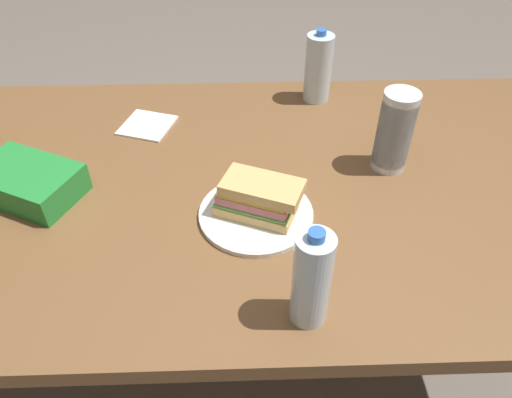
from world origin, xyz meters
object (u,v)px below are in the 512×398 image
at_px(paper_plate, 256,214).
at_px(water_bottle_tall, 318,68).
at_px(chip_bag, 28,182).
at_px(plastic_cup_stack, 395,131).
at_px(dining_table, 235,205).
at_px(water_bottle_spare, 311,279).
at_px(sandwich, 258,198).

xyz_separation_m(paper_plate, water_bottle_tall, (0.20, 0.50, 0.09)).
relative_size(chip_bag, plastic_cup_stack, 1.13).
bearing_deg(water_bottle_tall, dining_table, -122.55).
bearing_deg(plastic_cup_stack, water_bottle_spare, -119.76).
bearing_deg(paper_plate, water_bottle_spare, -72.17).
bearing_deg(water_bottle_tall, plastic_cup_stack, -67.58).
distance_m(paper_plate, sandwich, 0.05).
height_order(dining_table, chip_bag, chip_bag).
bearing_deg(paper_plate, plastic_cup_stack, 27.20).
xyz_separation_m(sandwich, water_bottle_spare, (0.08, -0.26, 0.05)).
bearing_deg(paper_plate, chip_bag, 169.89).
bearing_deg(plastic_cup_stack, water_bottle_tall, 112.42).
xyz_separation_m(water_bottle_tall, plastic_cup_stack, (0.14, -0.33, 0.00)).
height_order(sandwich, plastic_cup_stack, plastic_cup_stack).
relative_size(dining_table, water_bottle_spare, 8.50).
bearing_deg(water_bottle_tall, paper_plate, -111.16).
bearing_deg(plastic_cup_stack, dining_table, -172.71).
bearing_deg(chip_bag, water_bottle_spare, -5.08).
bearing_deg(paper_plate, sandwich, 4.29).
height_order(chip_bag, water_bottle_tall, water_bottle_tall).
relative_size(paper_plate, water_bottle_tall, 1.20).
distance_m(dining_table, paper_plate, 0.16).
height_order(sandwich, water_bottle_spare, water_bottle_spare).
bearing_deg(plastic_cup_stack, sandwich, -152.55).
xyz_separation_m(paper_plate, chip_bag, (-0.52, 0.09, 0.03)).
relative_size(plastic_cup_stack, water_bottle_spare, 0.95).
bearing_deg(water_bottle_spare, paper_plate, 107.83).
height_order(paper_plate, plastic_cup_stack, plastic_cup_stack).
xyz_separation_m(dining_table, plastic_cup_stack, (0.38, 0.05, 0.18)).
distance_m(paper_plate, water_bottle_tall, 0.55).
relative_size(sandwich, plastic_cup_stack, 1.01).
height_order(chip_bag, water_bottle_spare, water_bottle_spare).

